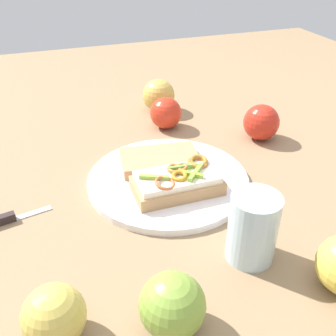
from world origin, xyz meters
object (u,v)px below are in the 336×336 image
(sandwich, at_px, (178,182))
(apple_1, at_px, (261,122))
(apple_5, at_px, (159,95))
(bread_slice_side, at_px, (160,160))
(apple_3, at_px, (54,316))
(knife, at_px, (4,220))
(drinking_glass, at_px, (253,228))
(plate, at_px, (168,180))
(apple_4, at_px, (166,113))
(apple_0, at_px, (172,305))

(sandwich, xyz_separation_m, apple_1, (-0.26, -0.15, 0.01))
(sandwich, xyz_separation_m, apple_5, (-0.09, -0.38, 0.01))
(bread_slice_side, distance_m, apple_3, 0.39)
(sandwich, bearing_deg, knife, -5.15)
(sandwich, xyz_separation_m, bread_slice_side, (0.00, -0.10, -0.01))
(apple_3, bearing_deg, drinking_glass, -171.35)
(plate, relative_size, apple_4, 4.06)
(apple_4, bearing_deg, apple_3, 57.92)
(apple_0, xyz_separation_m, knife, (0.20, -0.28, -0.03))
(sandwich, distance_m, bread_slice_side, 0.10)
(bread_slice_side, xyz_separation_m, apple_3, (0.23, 0.31, 0.01))
(plate, xyz_separation_m, apple_0, (0.10, 0.30, 0.03))
(apple_4, height_order, drinking_glass, drinking_glass)
(plate, distance_m, knife, 0.30)
(drinking_glass, bearing_deg, apple_1, -122.79)
(plate, xyz_separation_m, apple_5, (-0.09, -0.33, 0.04))
(apple_1, relative_size, knife, 0.68)
(bread_slice_side, xyz_separation_m, drinking_glass, (-0.05, 0.27, 0.03))
(plate, distance_m, apple_5, 0.34)
(sandwich, height_order, bread_slice_side, sandwich)
(apple_5, height_order, knife, apple_5)
(apple_1, relative_size, apple_4, 1.08)
(sandwich, relative_size, apple_1, 1.93)
(drinking_glass, bearing_deg, plate, -77.15)
(plate, xyz_separation_m, apple_3, (0.23, 0.27, 0.03))
(bread_slice_side, bearing_deg, knife, 20.92)
(knife, bearing_deg, apple_0, -66.39)
(apple_3, bearing_deg, apple_0, 165.76)
(apple_5, relative_size, drinking_glass, 0.78)
(bread_slice_side, bearing_deg, apple_4, -104.95)
(bread_slice_side, xyz_separation_m, apple_4, (-0.07, -0.18, 0.01))
(bread_slice_side, relative_size, apple_4, 2.01)
(apple_1, relative_size, apple_3, 1.07)
(bread_slice_side, xyz_separation_m, apple_1, (-0.26, -0.05, 0.02))
(knife, bearing_deg, apple_1, 0.94)
(apple_3, height_order, knife, apple_3)
(bread_slice_side, relative_size, knife, 1.27)
(bread_slice_side, distance_m, apple_5, 0.29)
(sandwich, bearing_deg, drinking_glass, 105.93)
(apple_1, distance_m, apple_4, 0.22)
(apple_3, bearing_deg, bread_slice_side, -126.69)
(knife, bearing_deg, plate, -7.39)
(apple_0, height_order, apple_4, apple_0)
(apple_0, height_order, apple_5, apple_5)
(sandwich, distance_m, apple_1, 0.30)
(apple_0, relative_size, apple_3, 1.07)
(apple_3, xyz_separation_m, knife, (0.06, -0.24, -0.03))
(bread_slice_side, height_order, apple_1, apple_1)
(sandwich, xyz_separation_m, apple_0, (0.10, 0.25, 0.01))
(apple_5, distance_m, knife, 0.52)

